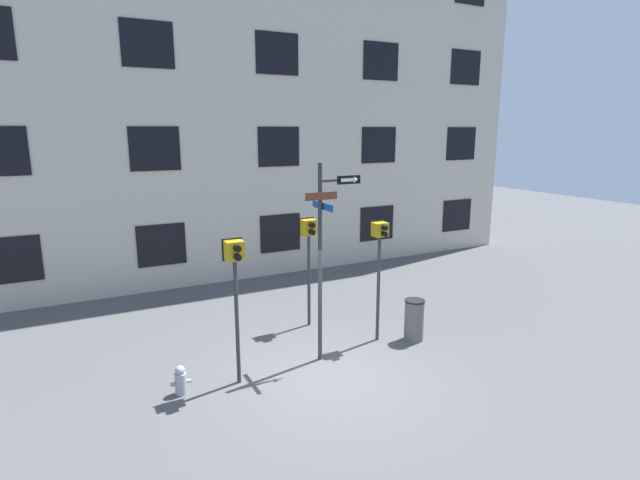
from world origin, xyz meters
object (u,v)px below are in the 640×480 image
Objects in this scene: street_sign_pole at (324,248)px; pedestrian_signal_right at (379,249)px; trash_bin at (414,320)px; pedestrian_signal_left at (235,272)px; fire_hydrant at (181,381)px; pedestrian_signal_across at (309,241)px.

street_sign_pole is 1.48× the size of pedestrian_signal_right.
street_sign_pole reaches higher than trash_bin.
pedestrian_signal_right is at bearing 7.56° from pedestrian_signal_left.
street_sign_pole is 3.87m from fire_hydrant.
pedestrian_signal_left is 2.91× the size of trash_bin.
trash_bin is (4.41, 0.07, -1.81)m from pedestrian_signal_left.
trash_bin reaches higher than fire_hydrant.
pedestrian_signal_right is 5.00× the size of fire_hydrant.
trash_bin is at bearing -0.11° from fire_hydrant.
fire_hydrant is at bearing -178.30° from street_sign_pole.
street_sign_pole is at bearing 1.70° from fire_hydrant.
pedestrian_signal_left is 1.05× the size of pedestrian_signal_across.
pedestrian_signal_across reaches higher than trash_bin.
pedestrian_signal_across is (2.59, 2.08, -0.09)m from pedestrian_signal_left.
pedestrian_signal_left is 4.77m from trash_bin.
street_sign_pole reaches higher than fire_hydrant.
street_sign_pole is at bearing -169.28° from pedestrian_signal_right.
street_sign_pole is 7.42× the size of fire_hydrant.
street_sign_pole is 2.02m from pedestrian_signal_across.
pedestrian_signal_right is 5.19m from fire_hydrant.
pedestrian_signal_right is 1.96m from trash_bin.
pedestrian_signal_right is (1.63, 0.31, -0.27)m from street_sign_pole.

